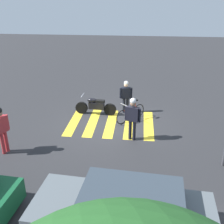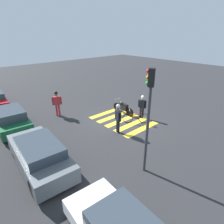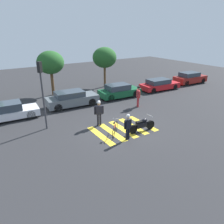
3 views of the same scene
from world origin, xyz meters
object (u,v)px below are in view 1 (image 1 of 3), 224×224
pedestrian_bystander (2,127)px  officer_by_motorcycle (126,95)px  police_motorcycle (96,106)px  officer_on_foot (133,116)px  leaning_bicycle (131,113)px  car_grey_coupe (124,214)px

pedestrian_bystander → officer_by_motorcycle: bearing=-135.4°
police_motorcycle → officer_on_foot: bearing=128.9°
police_motorcycle → pedestrian_bystander: 4.98m
leaning_bicycle → officer_on_foot: size_ratio=0.71×
officer_by_motorcycle → pedestrian_bystander: bearing=44.6°
officer_by_motorcycle → car_grey_coupe: (-0.42, 7.78, -0.30)m
officer_by_motorcycle → pedestrian_bystander: (4.44, 4.38, 0.14)m
officer_on_foot → officer_by_motorcycle: 2.86m
car_grey_coupe → police_motorcycle: bearing=-75.3°
officer_by_motorcycle → pedestrian_bystander: pedestrian_bystander is taller
leaning_bicycle → officer_on_foot: officer_on_foot is taller
police_motorcycle → officer_by_motorcycle: size_ratio=1.23×
police_motorcycle → officer_on_foot: officer_on_foot is taller
pedestrian_bystander → police_motorcycle: bearing=-126.4°
police_motorcycle → leaning_bicycle: (-1.81, 0.57, -0.06)m
pedestrian_bystander → car_grey_coupe: 5.95m
police_motorcycle → pedestrian_bystander: size_ratio=1.11×
police_motorcycle → officer_by_motorcycle: officer_by_motorcycle is taller
officer_on_foot → pedestrian_bystander: bearing=17.6°
leaning_bicycle → officer_by_motorcycle: size_ratio=0.77×
police_motorcycle → officer_on_foot: 3.18m
officer_on_foot → officer_by_motorcycle: size_ratio=1.10×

